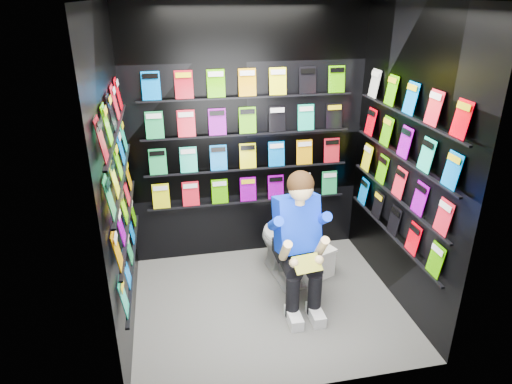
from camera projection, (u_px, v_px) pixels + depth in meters
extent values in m
plane|color=#5B5B59|center=(268.00, 304.00, 4.22)|extent=(2.40, 2.40, 0.00)
cube|color=black|center=(247.00, 138.00, 4.60)|extent=(2.40, 0.04, 2.60)
cube|color=black|center=(306.00, 231.00, 2.80)|extent=(2.40, 0.04, 2.60)
cube|color=black|center=(117.00, 185.00, 3.48)|extent=(0.04, 2.00, 2.60)
cube|color=black|center=(405.00, 163.00, 3.92)|extent=(0.04, 2.00, 2.60)
imported|color=white|center=(284.00, 243.00, 4.52)|extent=(0.51, 0.80, 0.73)
cube|color=white|center=(316.00, 259.00, 4.68)|extent=(0.33, 0.42, 0.28)
cube|color=white|center=(316.00, 246.00, 4.62)|extent=(0.36, 0.45, 0.03)
cube|color=green|center=(307.00, 264.00, 3.78)|extent=(0.25, 0.17, 0.10)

